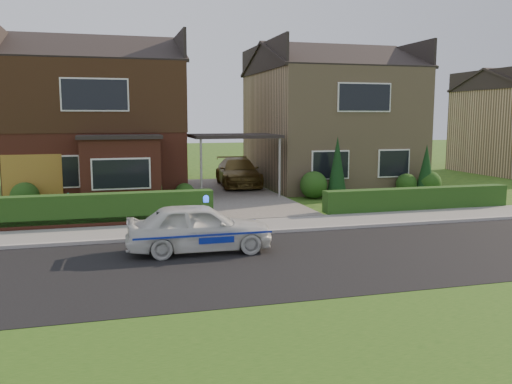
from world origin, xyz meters
name	(u,v)px	position (x,y,z in m)	size (l,w,h in m)	color
ground	(331,257)	(0.00, 0.00, 0.00)	(120.00, 120.00, 0.00)	#224612
road	(331,257)	(0.00, 0.00, 0.00)	(60.00, 6.00, 0.02)	black
kerb	(292,231)	(0.00, 3.05, 0.06)	(60.00, 0.16, 0.12)	#9E9993
sidewalk	(281,224)	(0.00, 4.10, 0.05)	(60.00, 2.00, 0.10)	slate
grass_verge	(450,331)	(0.00, -5.00, 0.00)	(60.00, 4.00, 0.01)	#224612
driveway	(234,195)	(0.00, 11.00, 0.06)	(3.80, 12.00, 0.12)	#666059
house_left	(97,111)	(-5.78, 13.90, 3.81)	(7.50, 9.53, 7.25)	brown
house_right	(329,114)	(5.80, 13.99, 3.66)	(7.50, 8.06, 7.25)	#A08762
carport_link	(234,137)	(0.00, 10.95, 2.66)	(3.80, 3.00, 2.77)	black
garage_door	(33,182)	(-8.25, 9.96, 1.05)	(2.20, 0.10, 2.10)	olive
dwarf_wall	(98,223)	(-5.80, 5.30, 0.18)	(7.70, 0.25, 0.36)	brown
hedge_left	(98,227)	(-5.80, 5.45, 0.00)	(7.50, 0.55, 0.90)	black
hedge_right	(417,211)	(5.80, 5.35, 0.00)	(7.50, 0.55, 0.80)	black
shrub_left_far	(25,196)	(-8.50, 9.50, 0.54)	(1.08, 1.08, 1.08)	black
shrub_left_mid	(146,190)	(-4.00, 9.30, 0.66)	(1.32, 1.32, 1.32)	black
shrub_left_near	(185,193)	(-2.40, 9.60, 0.42)	(0.84, 0.84, 0.84)	black
shrub_right_near	(314,185)	(3.20, 9.40, 0.60)	(1.20, 1.20, 1.20)	black
shrub_right_mid	(406,184)	(7.80, 9.50, 0.48)	(0.96, 0.96, 0.96)	black
shrub_right_far	(429,183)	(8.80, 9.20, 0.54)	(1.08, 1.08, 1.08)	black
conifer_a	(337,169)	(4.20, 9.20, 1.30)	(0.90, 0.90, 2.60)	black
conifer_b	(426,171)	(8.60, 9.20, 1.10)	(0.90, 0.90, 2.20)	black
police_car	(199,228)	(-3.15, 1.41, 0.65)	(3.51, 3.86, 1.46)	silver
driveway_car	(238,172)	(0.85, 13.70, 0.80)	(1.90, 4.68, 1.36)	brown
potted_plant_a	(68,205)	(-6.86, 7.96, 0.40)	(0.42, 0.29, 0.80)	gray
potted_plant_b	(111,204)	(-5.37, 7.62, 0.40)	(0.44, 0.35, 0.79)	gray
potted_plant_c	(56,212)	(-7.18, 6.75, 0.35)	(0.39, 0.39, 0.70)	gray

